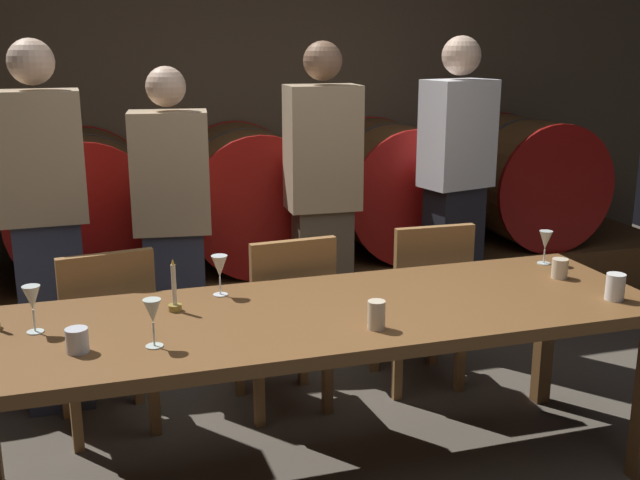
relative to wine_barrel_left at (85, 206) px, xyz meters
The scene contains 23 objects.
back_wall 1.21m from the wine_barrel_left, 29.86° to the left, with size 6.29×0.24×2.65m, color brown.
barrel_shelf 1.14m from the wine_barrel_left, ahead, with size 5.66×0.90×0.42m, color brown.
wine_barrel_left is the anchor object (origin of this frame).
wine_barrel_center 0.94m from the wine_barrel_left, ahead, with size 0.83×0.80×0.83m.
wine_barrel_right 1.86m from the wine_barrel_left, ahead, with size 0.83×0.80×0.83m.
wine_barrel_far_right 2.83m from the wine_barrel_left, ahead, with size 0.83×0.80×0.83m.
dining_table 1.98m from the wine_barrel_left, 64.99° to the right, with size 2.68×0.83×0.74m.
chair_left 1.18m from the wine_barrel_left, 87.25° to the right, with size 0.45×0.45×0.88m.
chair_center 1.49m from the wine_barrel_left, 53.07° to the right, with size 0.43×0.43×0.88m.
chair_right 1.97m from the wine_barrel_left, 34.78° to the right, with size 0.41×0.41×0.88m.
guest_far_left 0.80m from the wine_barrel_left, 102.64° to the right, with size 0.39×0.25×1.75m.
guest_center_left 0.75m from the wine_barrel_left, 56.15° to the right, with size 0.41×0.29×1.62m.
guest_center_right 1.36m from the wine_barrel_left, 26.18° to the right, with size 0.39×0.25×1.74m.
guest_far_right 2.10m from the wine_barrel_left, 16.65° to the right, with size 0.43×0.32×1.76m.
candle_right 1.66m from the wine_barrel_left, 79.30° to the right, with size 0.05×0.05×0.21m.
wine_glass_far_left 1.72m from the wine_barrel_left, 96.45° to the right, with size 0.06×0.06×0.17m.
wine_glass_center_left 1.97m from the wine_barrel_left, 84.20° to the right, with size 0.06×0.06×0.17m.
wine_glass_center_right 1.58m from the wine_barrel_left, 71.35° to the right, with size 0.07×0.07×0.17m.
wine_glass_far_right 2.51m from the wine_barrel_left, 36.66° to the right, with size 0.06×0.06×0.16m.
cup_far_left 1.93m from the wine_barrel_left, 91.43° to the right, with size 0.08×0.08×0.08m, color silver.
cup_center_left 2.25m from the wine_barrel_left, 64.30° to the right, with size 0.06×0.06×0.10m, color beige.
cup_center_right 2.59m from the wine_barrel_left, 41.08° to the right, with size 0.07×0.07×0.08m, color beige.
cup_far_right 2.84m from the wine_barrel_left, 45.29° to the right, with size 0.07×0.07×0.11m, color white.
Camera 1 is at (-0.93, -2.24, 1.75)m, focal length 42.76 mm.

